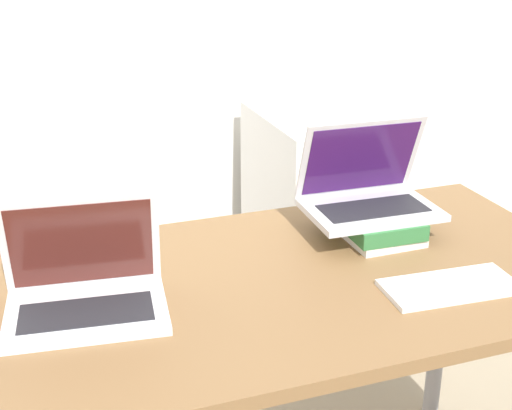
# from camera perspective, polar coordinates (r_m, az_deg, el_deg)

# --- Properties ---
(desk) EXTENTS (1.53, 0.75, 0.77)m
(desk) POSITION_cam_1_polar(r_m,az_deg,el_deg) (1.60, 0.34, -8.72)
(desk) COLOR brown
(desk) RESTS_ON ground_plane
(laptop_left) EXTENTS (0.34, 0.26, 0.23)m
(laptop_left) POSITION_cam_1_polar(r_m,az_deg,el_deg) (1.47, -13.52, -6.56)
(laptop_left) COLOR silver
(laptop_left) RESTS_ON desk
(book_stack) EXTENTS (0.18, 0.25, 0.06)m
(book_stack) POSITION_cam_1_polar(r_m,az_deg,el_deg) (1.79, 9.38, -1.42)
(book_stack) COLOR white
(book_stack) RESTS_ON desk
(laptop_on_books) EXTENTS (0.32, 0.23, 0.22)m
(laptop_on_books) POSITION_cam_1_polar(r_m,az_deg,el_deg) (1.78, 8.88, 1.03)
(laptop_on_books) COLOR silver
(laptop_on_books) RESTS_ON book_stack
(wireless_keyboard) EXTENTS (0.30, 0.15, 0.01)m
(wireless_keyboard) POSITION_cam_1_polar(r_m,az_deg,el_deg) (1.58, 15.28, -6.30)
(wireless_keyboard) COLOR white
(wireless_keyboard) RESTS_ON desk
(mini_fridge) EXTENTS (0.50, 0.61, 0.82)m
(mini_fridge) POSITION_cam_1_polar(r_m,az_deg,el_deg) (2.83, 5.45, -0.74)
(mini_fridge) COLOR white
(mini_fridge) RESTS_ON ground_plane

